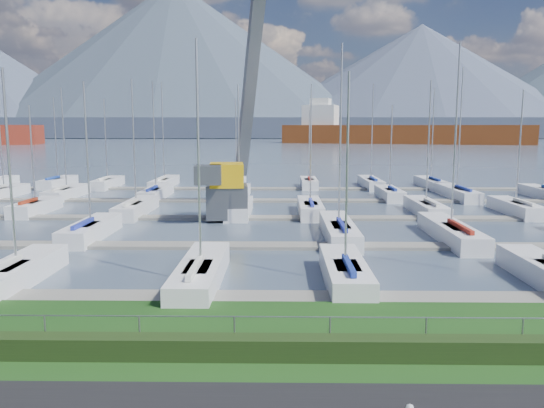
{
  "coord_description": "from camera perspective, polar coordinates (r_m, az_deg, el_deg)",
  "views": [
    {
      "loc": [
        0.43,
        -15.87,
        7.12
      ],
      "look_at": [
        0.0,
        12.0,
        3.0
      ],
      "focal_mm": 35.0,
      "sensor_mm": 36.0,
      "label": 1
    }
  ],
  "objects": [
    {
      "name": "path",
      "position": [
        14.71,
        -0.96,
        -20.49
      ],
      "size": [
        160.0,
        2.0,
        0.04
      ],
      "primitive_type": "cube",
      "color": "black",
      "rests_on": "grass"
    },
    {
      "name": "water",
      "position": [
        275.97,
        0.8,
        6.84
      ],
      "size": [
        800.0,
        540.0,
        0.2
      ],
      "primitive_type": "cube",
      "color": "#49576B"
    },
    {
      "name": "hedge",
      "position": [
        16.89,
        -0.67,
        -15.21
      ],
      "size": [
        80.0,
        0.7,
        0.7
      ],
      "primitive_type": "cube",
      "color": "#1F3212",
      "rests_on": "grass"
    },
    {
      "name": "fence",
      "position": [
        16.94,
        -0.64,
        -12.04
      ],
      "size": [
        80.0,
        0.04,
        0.04
      ],
      "primitive_type": "cylinder",
      "rotation": [
        0.0,
        1.57,
        0.0
      ],
      "color": "gray",
      "rests_on": "grass"
    },
    {
      "name": "foothill",
      "position": [
        345.87,
        0.82,
        8.21
      ],
      "size": [
        900.0,
        80.0,
        12.0
      ],
      "primitive_type": "cube",
      "color": "#3B4356",
      "rests_on": "water"
    },
    {
      "name": "mountains",
      "position": [
        422.41,
        1.87,
        13.77
      ],
      "size": [
        1190.0,
        360.0,
        115.0
      ],
      "color": "#445263",
      "rests_on": "water"
    },
    {
      "name": "docks",
      "position": [
        42.51,
        0.29,
        -1.54
      ],
      "size": [
        90.0,
        41.6,
        0.25
      ],
      "color": "gray",
      "rests_on": "water"
    },
    {
      "name": "crane",
      "position": [
        42.94,
        -4.16,
        5.99
      ],
      "size": [
        6.09,
        13.23,
        22.35
      ],
      "rotation": [
        0.0,
        0.0,
        0.1
      ],
      "color": "#56595E",
      "rests_on": "water"
    },
    {
      "name": "cargo_ship_mid",
      "position": [
        232.47,
        12.82,
        7.31
      ],
      "size": [
        102.43,
        43.75,
        21.5
      ],
      "rotation": [
        0.0,
        0.0,
        -0.26
      ],
      "color": "brown",
      "rests_on": "water"
    },
    {
      "name": "sailboat_fleet",
      "position": [
        44.7,
        0.05,
        6.25
      ],
      "size": [
        74.95,
        50.02,
        13.52
      ],
      "color": "#1C3C9A",
      "rests_on": "water"
    }
  ]
}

